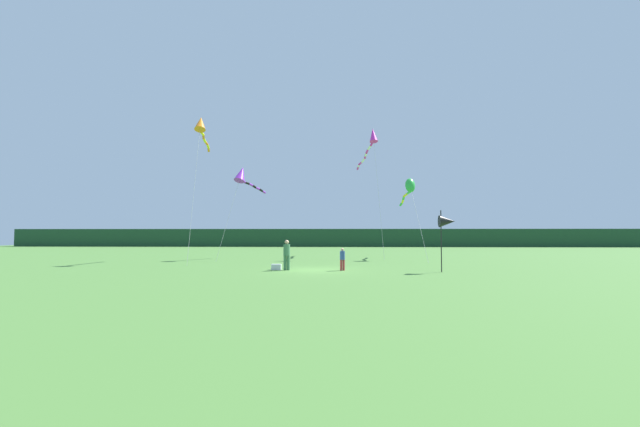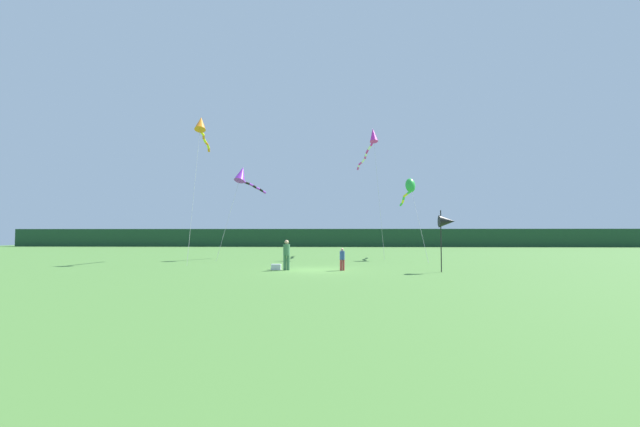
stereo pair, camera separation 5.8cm
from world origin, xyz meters
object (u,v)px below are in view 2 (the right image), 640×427
at_px(person_adult, 287,253).
at_px(banner_flag_pole, 447,222).
at_px(person_child, 342,258).
at_px(cooler_box, 276,267).
at_px(kite_green, 409,188).
at_px(kite_orange, 201,126).
at_px(kite_magenta, 371,141).
at_px(kite_purple, 243,175).

relative_size(person_adult, banner_flag_pole, 0.51).
xyz_separation_m(person_child, cooler_box, (-3.99, 0.28, -0.57)).
relative_size(banner_flag_pole, kite_green, 0.40).
xyz_separation_m(person_adult, person_child, (3.34, -0.12, -0.26)).
bearing_deg(kite_orange, person_child, -34.88).
distance_m(person_child, kite_magenta, 17.63).
height_order(person_child, kite_purple, kite_purple).
relative_size(kite_green, kite_orange, 0.76).
height_order(kite_magenta, kite_orange, kite_magenta).
distance_m(kite_magenta, kite_green, 6.14).
distance_m(banner_flag_pole, kite_magenta, 17.20).
height_order(person_child, banner_flag_pole, banner_flag_pole).
relative_size(person_adult, kite_orange, 0.15).
xyz_separation_m(banner_flag_pole, kite_magenta, (-3.10, 14.90, 8.02)).
bearing_deg(kite_magenta, cooler_box, -116.35).
relative_size(person_adult, kite_magenta, 0.15).
xyz_separation_m(person_child, kite_green, (6.01, 11.68, 5.47)).
height_order(banner_flag_pole, kite_green, kite_green).
bearing_deg(kite_green, banner_flag_pole, -90.17).
height_order(kite_purple, kite_orange, kite_orange).
relative_size(person_adult, kite_purple, 0.22).
height_order(person_adult, kite_orange, kite_orange).
bearing_deg(kite_orange, banner_flag_pole, -26.55).
relative_size(cooler_box, kite_green, 0.06).
bearing_deg(banner_flag_pole, cooler_box, 174.03).
bearing_deg(kite_green, kite_purple, -177.32).
xyz_separation_m(kite_purple, kite_orange, (-2.68, -3.15, 3.56)).
bearing_deg(kite_green, person_adult, -128.98).
bearing_deg(kite_purple, kite_green, 2.68).
bearing_deg(person_child, banner_flag_pole, -7.28).
distance_m(person_adult, kite_purple, 13.60).
xyz_separation_m(person_adult, kite_orange, (-7.91, 7.72, 9.84)).
bearing_deg(person_adult, cooler_box, 166.35).
bearing_deg(kite_orange, kite_green, 12.52).
xyz_separation_m(person_adult, kite_magenta, (6.22, 14.01, 9.88)).
distance_m(person_adult, kite_magenta, 18.24).
distance_m(cooler_box, banner_flag_pole, 10.37).
relative_size(kite_magenta, kite_green, 1.35).
bearing_deg(kite_magenta, kite_orange, -156.01).
distance_m(cooler_box, kite_green, 16.32).
height_order(cooler_box, kite_purple, kite_purple).
distance_m(person_child, banner_flag_pole, 6.38).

